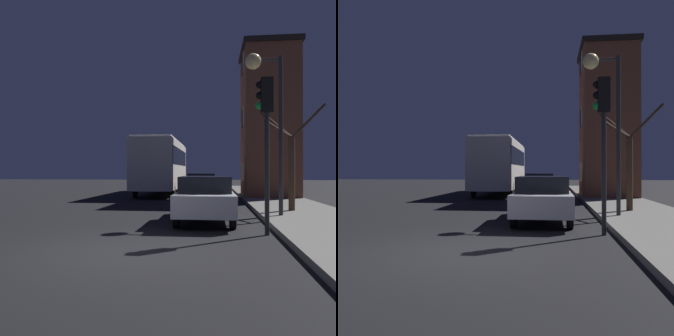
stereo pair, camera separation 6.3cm
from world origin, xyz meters
TOP-DOWN VIEW (x-y plane):
  - ground_plane at (0.00, 0.00)m, footprint 120.00×120.00m
  - brick_building at (5.17, 15.54)m, footprint 3.24×4.48m
  - streetlamp at (3.56, 5.42)m, footprint 1.24×0.54m
  - traffic_light at (3.18, 2.35)m, footprint 0.43×0.24m
  - bare_tree at (4.71, 7.10)m, footprint 2.31×1.18m
  - bus at (-1.69, 18.83)m, footprint 2.56×11.20m
  - car_near_lane at (1.61, 4.76)m, footprint 1.77×4.69m
  - car_mid_lane at (1.20, 14.46)m, footprint 1.72×4.47m
  - car_far_lane at (1.18, 22.11)m, footprint 1.89×4.37m

SIDE VIEW (x-z plane):
  - ground_plane at x=0.00m, z-range 0.00..0.00m
  - car_far_lane at x=1.18m, z-range 0.03..1.47m
  - car_mid_lane at x=1.20m, z-range 0.03..1.51m
  - car_near_lane at x=1.61m, z-range 0.05..1.52m
  - bare_tree at x=4.71m, z-range 0.11..4.13m
  - bus at x=-1.69m, z-range 0.35..4.04m
  - traffic_light at x=3.18m, z-range 0.88..4.90m
  - streetlamp at x=3.56m, z-range 1.63..7.06m
  - brick_building at x=5.17m, z-range 0.18..9.03m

